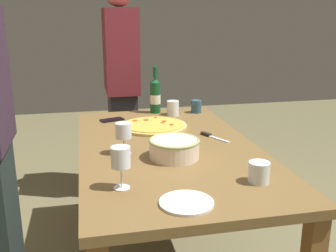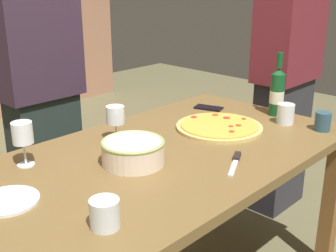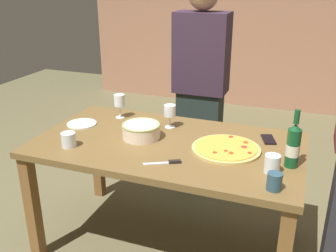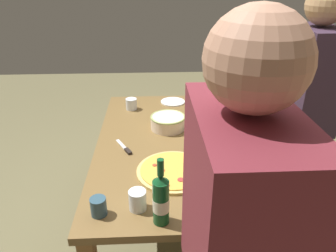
# 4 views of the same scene
# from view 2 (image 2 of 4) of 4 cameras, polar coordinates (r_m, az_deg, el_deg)

# --- Properties ---
(dining_table) EXTENTS (1.60, 0.90, 0.75)m
(dining_table) POSITION_cam_2_polar(r_m,az_deg,el_deg) (1.80, 0.00, -5.99)
(dining_table) COLOR brown
(dining_table) RESTS_ON ground
(pizza) EXTENTS (0.40, 0.40, 0.02)m
(pizza) POSITION_cam_2_polar(r_m,az_deg,el_deg) (2.01, 6.73, -0.07)
(pizza) COLOR tan
(pizza) RESTS_ON dining_table
(serving_bowl) EXTENTS (0.24, 0.24, 0.09)m
(serving_bowl) POSITION_cam_2_polar(r_m,az_deg,el_deg) (1.63, -4.61, -3.28)
(serving_bowl) COLOR beige
(serving_bowl) RESTS_ON dining_table
(wine_bottle) EXTENTS (0.07, 0.07, 0.32)m
(wine_bottle) POSITION_cam_2_polar(r_m,az_deg,el_deg) (2.24, 14.11, 4.39)
(wine_bottle) COLOR #124A24
(wine_bottle) RESTS_ON dining_table
(wine_glass_near_pizza) EXTENTS (0.08, 0.08, 0.17)m
(wine_glass_near_pizza) POSITION_cam_2_polar(r_m,az_deg,el_deg) (1.67, -18.54, -1.02)
(wine_glass_near_pizza) COLOR white
(wine_glass_near_pizza) RESTS_ON dining_table
(wine_glass_by_bottle) EXTENTS (0.08, 0.08, 0.15)m
(wine_glass_by_bottle) POSITION_cam_2_polar(r_m,az_deg,el_deg) (1.83, -6.90, 1.20)
(wine_glass_by_bottle) COLOR white
(wine_glass_by_bottle) RESTS_ON dining_table
(cup_amber) EXTENTS (0.07, 0.07, 0.09)m
(cup_amber) POSITION_cam_2_polar(r_m,az_deg,el_deg) (2.09, 19.62, 0.57)
(cup_amber) COLOR #2E4F61
(cup_amber) RESTS_ON dining_table
(cup_ceramic) EXTENTS (0.09, 0.09, 0.09)m
(cup_ceramic) POSITION_cam_2_polar(r_m,az_deg,el_deg) (1.25, -8.29, -11.29)
(cup_ceramic) COLOR white
(cup_ceramic) RESTS_ON dining_table
(cup_spare) EXTENTS (0.08, 0.08, 0.10)m
(cup_spare) POSITION_cam_2_polar(r_m,az_deg,el_deg) (2.13, 15.16, 1.55)
(cup_spare) COLOR white
(cup_spare) RESTS_ON dining_table
(side_plate) EXTENTS (0.20, 0.20, 0.01)m
(side_plate) POSITION_cam_2_polar(r_m,az_deg,el_deg) (1.47, -20.30, -9.18)
(side_plate) COLOR white
(side_plate) RESTS_ON dining_table
(cell_phone) EXTENTS (0.11, 0.16, 0.01)m
(cell_phone) POSITION_cam_2_polar(r_m,az_deg,el_deg) (2.31, 5.34, 2.38)
(cell_phone) COLOR black
(cell_phone) RESTS_ON dining_table
(pizza_knife) EXTENTS (0.19, 0.11, 0.02)m
(pizza_knife) POSITION_cam_2_polar(r_m,az_deg,el_deg) (1.67, 8.84, -4.53)
(pizza_knife) COLOR silver
(pizza_knife) RESTS_ON dining_table
(person_host) EXTENTS (0.41, 0.24, 1.67)m
(person_host) POSITION_cam_2_polar(r_m,az_deg,el_deg) (2.36, -16.40, 4.39)
(person_host) COLOR #202B28
(person_host) RESTS_ON ground
(person_guest_left) EXTENTS (0.44, 0.24, 1.68)m
(person_guest_left) POSITION_cam_2_polar(r_m,az_deg,el_deg) (2.69, 15.23, 6.33)
(person_guest_left) COLOR #2F2E34
(person_guest_left) RESTS_ON ground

